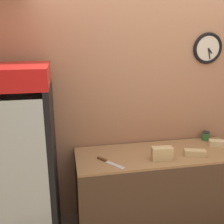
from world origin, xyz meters
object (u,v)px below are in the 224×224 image
at_px(sandwich_flat_right, 217,143).
at_px(sandwich_stack_bottom, 162,157).
at_px(sandwich_stack_middle, 162,150).
at_px(chefs_knife, 107,161).
at_px(condiment_jar, 206,136).
at_px(sandwich_flat_left, 195,153).
at_px(beverage_cooler, 14,152).

bearing_deg(sandwich_flat_right, sandwich_stack_bottom, -164.70).
height_order(sandwich_stack_middle, chefs_knife, sandwich_stack_middle).
bearing_deg(chefs_knife, sandwich_flat_right, 6.53).
bearing_deg(condiment_jar, sandwich_flat_left, -131.98).
bearing_deg(sandwich_flat_right, sandwich_flat_left, -153.93).
xyz_separation_m(sandwich_stack_bottom, condiment_jar, (0.71, 0.39, 0.02)).
xyz_separation_m(chefs_knife, condiment_jar, (1.27, 0.33, 0.04)).
bearing_deg(sandwich_stack_bottom, chefs_knife, 174.44).
height_order(sandwich_flat_right, condiment_jar, condiment_jar).
distance_m(sandwich_stack_bottom, sandwich_flat_right, 0.78).
relative_size(sandwich_stack_middle, condiment_jar, 2.04).
relative_size(sandwich_flat_left, condiment_jar, 2.19).
height_order(sandwich_stack_bottom, chefs_knife, sandwich_stack_bottom).
height_order(sandwich_stack_bottom, sandwich_flat_right, same).
relative_size(sandwich_flat_left, sandwich_flat_right, 1.16).
height_order(sandwich_flat_right, chefs_knife, sandwich_flat_right).
xyz_separation_m(sandwich_stack_bottom, sandwich_flat_left, (0.38, 0.02, -0.00)).
bearing_deg(beverage_cooler, sandwich_flat_right, 1.41).
relative_size(beverage_cooler, sandwich_flat_right, 9.28).
relative_size(sandwich_stack_middle, chefs_knife, 0.78).
xyz_separation_m(beverage_cooler, sandwich_flat_left, (1.83, -0.13, -0.11)).
height_order(sandwich_flat_left, chefs_knife, sandwich_flat_left).
height_order(beverage_cooler, sandwich_stack_bottom, beverage_cooler).
bearing_deg(sandwich_flat_left, condiment_jar, 48.02).
xyz_separation_m(sandwich_stack_middle, condiment_jar, (0.71, 0.39, -0.05)).
bearing_deg(condiment_jar, chefs_knife, -165.23).
distance_m(sandwich_stack_middle, condiment_jar, 0.81).
distance_m(sandwich_flat_left, chefs_knife, 0.94).
relative_size(sandwich_stack_bottom, sandwich_flat_right, 1.08).
distance_m(sandwich_stack_bottom, sandwich_stack_middle, 0.07).
height_order(beverage_cooler, sandwich_flat_right, beverage_cooler).
bearing_deg(sandwich_stack_bottom, beverage_cooler, 174.09).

